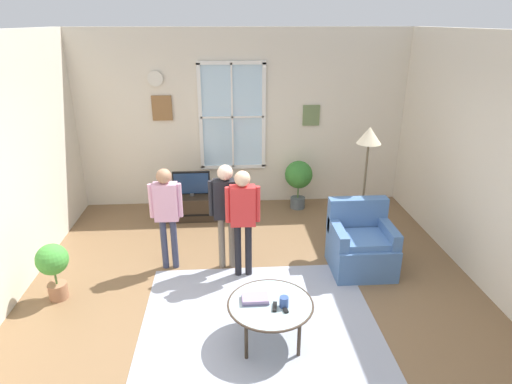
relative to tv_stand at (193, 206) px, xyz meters
name	(u,v)px	position (x,y,z in m)	size (l,w,h in m)	color
ground_plane	(256,308)	(0.85, -2.46, -0.20)	(6.02, 6.77, 0.02)	brown
back_wall	(242,119)	(0.84, 0.69, 1.26)	(5.42, 0.17, 2.90)	beige
area_rug	(260,324)	(0.87, -2.75, -0.19)	(2.48, 2.27, 0.01)	#999EAD
tv_stand	(193,206)	(0.00, 0.00, 0.00)	(1.03, 0.46, 0.38)	#2D2319
television	(191,183)	(0.00, 0.00, 0.40)	(0.59, 0.08, 0.40)	#4C4C4C
armchair	(361,245)	(2.24, -1.71, 0.14)	(0.76, 0.74, 0.87)	#476B9E
coffee_table	(270,305)	(0.95, -2.98, 0.22)	(0.85, 0.85, 0.43)	#99B2B7
book_stack	(255,299)	(0.81, -2.93, 0.26)	(0.27, 0.17, 0.05)	slate
cup	(284,302)	(1.08, -3.04, 0.29)	(0.09, 0.09, 0.11)	#334C8C
remote_near_books	(284,308)	(1.08, -3.08, 0.25)	(0.04, 0.14, 0.02)	black
remote_near_cup	(275,307)	(0.99, -3.05, 0.25)	(0.04, 0.14, 0.02)	black
person_black_shirt	(226,205)	(0.54, -1.56, 0.68)	(0.42, 0.19, 1.39)	#726656
person_red_shirt	(243,212)	(0.74, -1.77, 0.67)	(0.42, 0.19, 1.38)	black
person_pink_shirt	(166,208)	(-0.19, -1.52, 0.65)	(0.41, 0.18, 1.35)	#333851
potted_plant_by_window	(299,178)	(1.76, 0.27, 0.36)	(0.46, 0.46, 0.83)	#4C565B
potted_plant_corner	(53,265)	(-1.41, -2.11, 0.25)	(0.35, 0.35, 0.69)	#9E6B4C
floor_lamp	(368,148)	(2.42, -1.09, 1.24)	(0.32, 0.32, 1.71)	black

